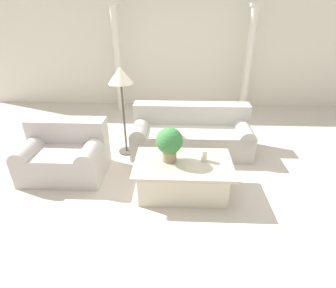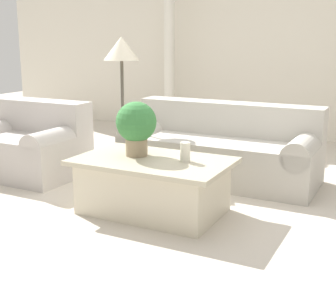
{
  "view_description": "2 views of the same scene",
  "coord_description": "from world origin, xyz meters",
  "px_view_note": "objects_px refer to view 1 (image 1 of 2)",
  "views": [
    {
      "loc": [
        -0.1,
        -3.4,
        2.29
      ],
      "look_at": [
        -0.23,
        -0.2,
        0.6
      ],
      "focal_mm": 28.0,
      "sensor_mm": 36.0,
      "label": 1
    },
    {
      "loc": [
        1.83,
        -3.78,
        1.45
      ],
      "look_at": [
        -0.02,
        -0.18,
        0.54
      ],
      "focal_mm": 50.0,
      "sensor_mm": 36.0,
      "label": 2
    }
  ],
  "objects_px": {
    "sofa_long": "(191,134)",
    "floor_lamp": "(121,81)",
    "potted_plant": "(169,142)",
    "loveseat": "(65,153)",
    "coffee_table": "(183,177)"
  },
  "relations": [
    {
      "from": "sofa_long",
      "to": "potted_plant",
      "type": "height_order",
      "value": "potted_plant"
    },
    {
      "from": "sofa_long",
      "to": "potted_plant",
      "type": "distance_m",
      "value": 1.27
    },
    {
      "from": "loveseat",
      "to": "floor_lamp",
      "type": "distance_m",
      "value": 1.39
    },
    {
      "from": "sofa_long",
      "to": "loveseat",
      "type": "height_order",
      "value": "same"
    },
    {
      "from": "loveseat",
      "to": "floor_lamp",
      "type": "bearing_deg",
      "value": 39.61
    },
    {
      "from": "sofa_long",
      "to": "floor_lamp",
      "type": "distance_m",
      "value": 1.47
    },
    {
      "from": "coffee_table",
      "to": "floor_lamp",
      "type": "xyz_separation_m",
      "value": [
        -0.98,
        1.07,
        1.02
      ]
    },
    {
      "from": "potted_plant",
      "to": "loveseat",
      "type": "bearing_deg",
      "value": 167.11
    },
    {
      "from": "floor_lamp",
      "to": "potted_plant",
      "type": "bearing_deg",
      "value": -52.25
    },
    {
      "from": "coffee_table",
      "to": "potted_plant",
      "type": "bearing_deg",
      "value": 165.98
    },
    {
      "from": "potted_plant",
      "to": "floor_lamp",
      "type": "xyz_separation_m",
      "value": [
        -0.79,
        1.02,
        0.52
      ]
    },
    {
      "from": "loveseat",
      "to": "floor_lamp",
      "type": "height_order",
      "value": "floor_lamp"
    },
    {
      "from": "potted_plant",
      "to": "sofa_long",
      "type": "bearing_deg",
      "value": 73.52
    },
    {
      "from": "loveseat",
      "to": "floor_lamp",
      "type": "relative_size",
      "value": 0.8
    },
    {
      "from": "sofa_long",
      "to": "loveseat",
      "type": "distance_m",
      "value": 2.08
    }
  ]
}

